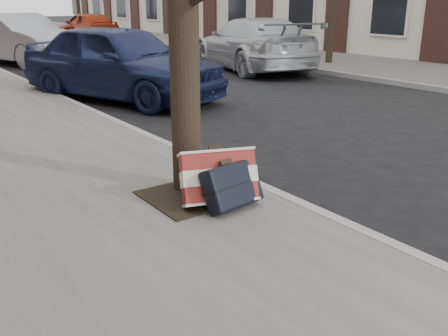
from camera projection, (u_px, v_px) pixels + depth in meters
ground at (421, 200)px, 5.08m from camera, size 120.00×120.00×0.00m
far_sidewalk at (212, 46)px, 20.89m from camera, size 4.00×70.00×0.12m
dirt_patch at (192, 196)px, 4.85m from camera, size 0.85×0.85×0.02m
suitcase_red at (219, 177)px, 4.59m from camera, size 0.77×0.59×0.53m
suitcase_navy at (232, 185)px, 4.51m from camera, size 0.61×0.40×0.44m
car_near_front at (121, 62)px, 9.95m from camera, size 3.19×4.78×1.51m
car_near_mid at (20, 39)px, 15.49m from camera, size 2.90×4.91×1.53m
car_far_front at (252, 44)px, 14.21m from camera, size 3.20×5.37×1.46m
car_far_back at (87, 27)px, 23.37m from camera, size 1.74×4.16×1.41m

